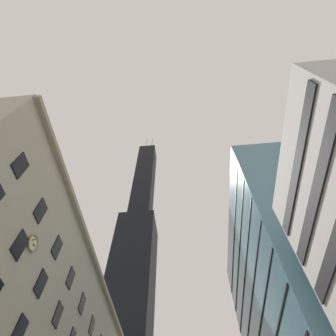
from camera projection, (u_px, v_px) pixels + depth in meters
name	position (u px, v px, depth m)	size (l,w,h in m)	color
dark_skyscraper	(128.00, 306.00, 96.17)	(23.68, 23.68, 191.21)	black
glass_office_midrise	(324.00, 323.00, 35.45)	(17.19, 32.44, 41.33)	teal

